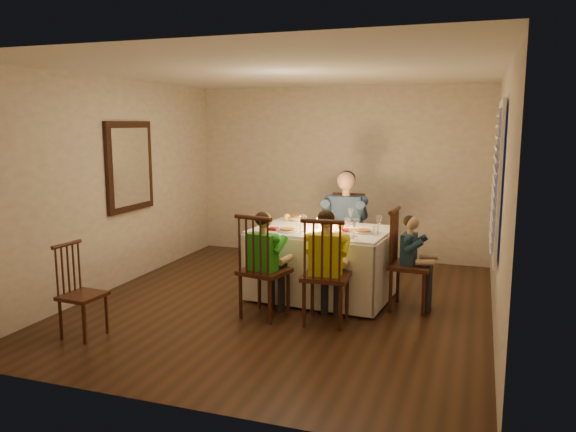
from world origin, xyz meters
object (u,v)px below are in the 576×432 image
(child_green, at_px, (265,316))
(dining_table, at_px, (322,248))
(adult, at_px, (344,278))
(chair_near_right, at_px, (326,323))
(child_yellow, at_px, (326,323))
(chair_extra, at_px, (85,336))
(chair_adult, at_px, (344,278))
(child_teal, at_px, (409,309))
(serving_bowl, at_px, (298,219))
(chair_end, at_px, (409,309))
(chair_near_left, at_px, (265,316))

(child_green, bearing_deg, dining_table, -102.07)
(adult, distance_m, child_green, 1.81)
(chair_near_right, height_order, child_yellow, child_yellow)
(chair_extra, xyz_separation_m, adult, (1.92, 2.85, 0.00))
(chair_adult, xyz_separation_m, child_teal, (0.98, -1.01, 0.00))
(chair_extra, distance_m, serving_bowl, 2.88)
(child_teal, bearing_deg, chair_end, 0.00)
(dining_table, distance_m, adult, 1.07)
(chair_near_left, height_order, serving_bowl, serving_bowl)
(chair_extra, distance_m, adult, 3.43)
(child_yellow, bearing_deg, chair_near_left, -0.93)
(serving_bowl, bearing_deg, dining_table, -42.61)
(chair_near_left, relative_size, chair_near_right, 1.00)
(chair_adult, distance_m, chair_end, 1.40)
(child_yellow, distance_m, serving_bowl, 1.68)
(chair_near_right, bearing_deg, chair_adult, -85.74)
(child_yellow, height_order, child_teal, child_yellow)
(chair_adult, distance_m, serving_bowl, 1.11)
(child_yellow, bearing_deg, dining_table, -74.49)
(chair_near_left, bearing_deg, chair_adult, -92.35)
(dining_table, height_order, child_teal, dining_table)
(chair_adult, height_order, child_teal, chair_adult)
(chair_near_right, bearing_deg, dining_table, -74.49)
(chair_adult, xyz_separation_m, chair_end, (0.98, -1.01, 0.00))
(chair_end, bearing_deg, serving_bowl, 74.41)
(chair_end, xyz_separation_m, child_teal, (0.00, 0.00, 0.00))
(dining_table, distance_m, serving_bowl, 0.65)
(child_teal, bearing_deg, child_green, 121.22)
(child_teal, xyz_separation_m, serving_bowl, (-1.49, 0.52, 0.86))
(chair_end, distance_m, child_green, 1.62)
(chair_end, xyz_separation_m, child_green, (-1.44, -0.75, 0.00))
(chair_near_right, bearing_deg, chair_extra, 24.97)
(chair_near_left, xyz_separation_m, chair_extra, (-1.46, -1.09, 0.00))
(adult, relative_size, child_teal, 1.36)
(chair_near_left, xyz_separation_m, serving_bowl, (-0.05, 1.27, 0.86))
(chair_adult, bearing_deg, chair_near_right, -85.37)
(chair_end, distance_m, child_yellow, 1.06)
(chair_end, height_order, child_yellow, child_yellow)
(dining_table, height_order, serving_bowl, serving_bowl)
(chair_adult, bearing_deg, chair_extra, -126.25)
(child_green, distance_m, child_teal, 1.62)
(serving_bowl, bearing_deg, child_teal, -19.39)
(chair_near_right, relative_size, chair_end, 1.00)
(chair_end, height_order, child_teal, chair_end)
(chair_near_left, relative_size, chair_end, 1.00)
(chair_near_right, xyz_separation_m, serving_bowl, (-0.72, 1.25, 0.86))
(serving_bowl, bearing_deg, chair_adult, 43.55)
(chair_adult, xyz_separation_m, chair_near_right, (0.21, -1.73, 0.00))
(chair_adult, xyz_separation_m, child_green, (-0.46, -1.75, 0.00))
(chair_extra, height_order, child_teal, child_teal)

